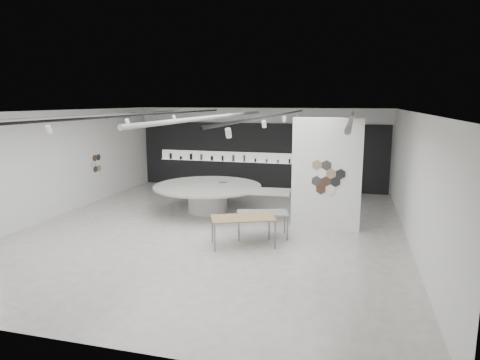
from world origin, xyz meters
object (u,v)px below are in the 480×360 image
(partition_column, at_px, (326,174))
(display_island, at_px, (210,195))
(sample_table_wood, at_px, (243,219))
(kitchen_counter, at_px, (330,183))
(sample_table_stone, at_px, (263,214))

(partition_column, bearing_deg, display_island, 166.93)
(sample_table_wood, bearing_deg, display_island, 122.88)
(kitchen_counter, bearing_deg, partition_column, -94.67)
(display_island, bearing_deg, sample_table_stone, -48.05)
(partition_column, xyz_separation_m, display_island, (-4.33, 1.00, -1.13))
(sample_table_wood, xyz_separation_m, sample_table_stone, (0.38, 0.91, -0.06))
(display_island, relative_size, sample_table_wood, 2.67)
(partition_column, relative_size, sample_table_stone, 2.14)
(partition_column, height_order, kitchen_counter, partition_column)
(display_island, xyz_separation_m, sample_table_stone, (2.55, -2.44, 0.05))
(partition_column, distance_m, display_island, 4.59)
(partition_column, relative_size, display_island, 0.67)
(display_island, height_order, sample_table_wood, display_island)
(sample_table_wood, relative_size, kitchen_counter, 1.18)
(sample_table_wood, height_order, sample_table_stone, sample_table_wood)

